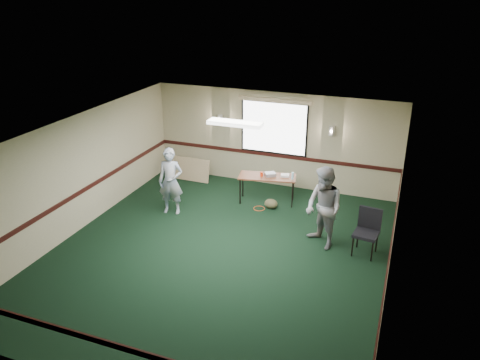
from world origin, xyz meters
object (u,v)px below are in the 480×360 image
(folding_table, at_px, (267,178))
(projector, at_px, (270,174))
(person_right, at_px, (324,208))
(person_left, at_px, (171,181))
(conference_chair, at_px, (368,228))

(folding_table, xyz_separation_m, projector, (0.07, 0.04, 0.10))
(folding_table, distance_m, projector, 0.12)
(folding_table, height_order, person_right, person_right)
(person_left, distance_m, person_right, 3.89)
(folding_table, bearing_deg, projector, 17.14)
(projector, relative_size, person_left, 0.16)
(person_right, bearing_deg, folding_table, 178.17)
(conference_chair, height_order, person_right, person_right)
(folding_table, bearing_deg, conference_chair, -42.33)
(projector, bearing_deg, person_right, -78.82)
(projector, relative_size, person_right, 0.15)
(projector, xyz_separation_m, person_left, (-2.14, -1.46, 0.07))
(person_left, height_order, person_right, person_right)
(folding_table, xyz_separation_m, person_right, (1.81, -1.70, 0.23))
(folding_table, height_order, conference_chair, conference_chair)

